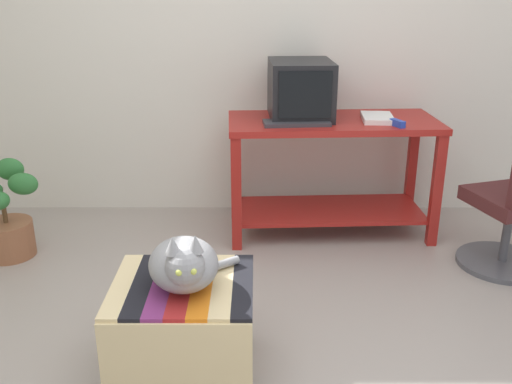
{
  "coord_description": "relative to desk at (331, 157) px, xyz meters",
  "views": [
    {
      "loc": [
        -0.04,
        -1.92,
        1.58
      ],
      "look_at": [
        -0.04,
        0.85,
        0.55
      ],
      "focal_mm": 40.16,
      "sensor_mm": 36.0,
      "label": 1
    }
  ],
  "objects": [
    {
      "name": "keyboard",
      "position": [
        -0.24,
        -0.14,
        0.26
      ],
      "size": [
        0.41,
        0.18,
        0.02
      ],
      "primitive_type": "cube",
      "rotation": [
        0.0,
        0.0,
        0.09
      ],
      "color": "#333338",
      "rests_on": "desk"
    },
    {
      "name": "ottoman_with_blanket",
      "position": [
        -0.78,
        -1.47,
        -0.3
      ],
      "size": [
        0.57,
        0.53,
        0.42
      ],
      "color": "#7A664C",
      "rests_on": "ground_plane"
    },
    {
      "name": "stapler",
      "position": [
        0.36,
        -0.19,
        0.26
      ],
      "size": [
        0.08,
        0.12,
        0.04
      ],
      "primitive_type": "cube",
      "rotation": [
        0.0,
        0.0,
        0.42
      ],
      "color": "#2342B7",
      "rests_on": "desk"
    },
    {
      "name": "potted_plant",
      "position": [
        -1.97,
        -0.37,
        -0.29
      ],
      "size": [
        0.42,
        0.34,
        0.58
      ],
      "color": "brown",
      "rests_on": "ground_plane"
    },
    {
      "name": "book",
      "position": [
        0.27,
        -0.03,
        0.26
      ],
      "size": [
        0.2,
        0.28,
        0.03
      ],
      "primitive_type": "cube",
      "rotation": [
        0.0,
        0.0,
        -0.07
      ],
      "color": "white",
      "rests_on": "desk"
    },
    {
      "name": "tv_monitor",
      "position": [
        -0.2,
        0.06,
        0.42
      ],
      "size": [
        0.41,
        0.49,
        0.35
      ],
      "rotation": [
        0.0,
        0.0,
        0.05
      ],
      "color": "black",
      "rests_on": "desk"
    },
    {
      "name": "desk",
      "position": [
        0.0,
        0.0,
        0.0
      ],
      "size": [
        1.33,
        0.65,
        0.76
      ],
      "rotation": [
        0.0,
        0.0,
        0.05
      ],
      "color": "maroon",
      "rests_on": "ground_plane"
    },
    {
      "name": "back_wall",
      "position": [
        -0.44,
        0.45,
        0.79
      ],
      "size": [
        8.0,
        0.1,
        2.6
      ],
      "primitive_type": "cube",
      "color": "silver",
      "rests_on": "ground_plane"
    },
    {
      "name": "cat",
      "position": [
        -0.77,
        -1.5,
        0.02
      ],
      "size": [
        0.39,
        0.41,
        0.28
      ],
      "rotation": [
        0.0,
        0.0,
        0.18
      ],
      "color": "gray",
      "rests_on": "ottoman_with_blanket"
    }
  ]
}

